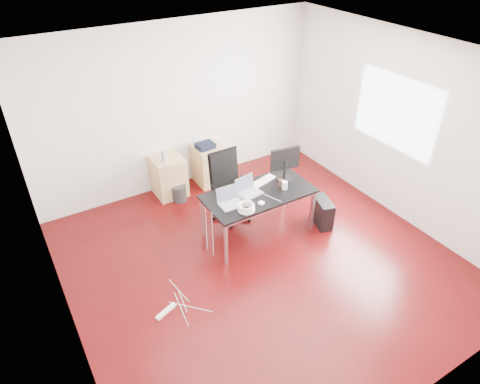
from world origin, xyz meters
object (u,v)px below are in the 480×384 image
filing_cabinet_left (169,176)px  pc_tower (322,212)px  office_chair (229,183)px  desk (259,196)px  filing_cabinet_right (209,164)px

filing_cabinet_left → pc_tower: filing_cabinet_left is taller
office_chair → filing_cabinet_left: 1.23m
office_chair → filing_cabinet_left: (-0.56, 1.06, -0.26)m
desk → filing_cabinet_right: desk is taller
pc_tower → office_chair: bearing=156.4°
filing_cabinet_left → filing_cabinet_right: bearing=0.0°
office_chair → pc_tower: office_chair is taller
filing_cabinet_right → pc_tower: filing_cabinet_right is taller
office_chair → pc_tower: size_ratio=2.40×
desk → office_chair: (-0.14, 0.62, -0.07)m
desk → filing_cabinet_right: bearing=87.5°
desk → office_chair: 0.64m
filing_cabinet_left → desk: bearing=-67.4°
desk → filing_cabinet_left: desk is taller
desk → filing_cabinet_right: (0.07, 1.68, -0.33)m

